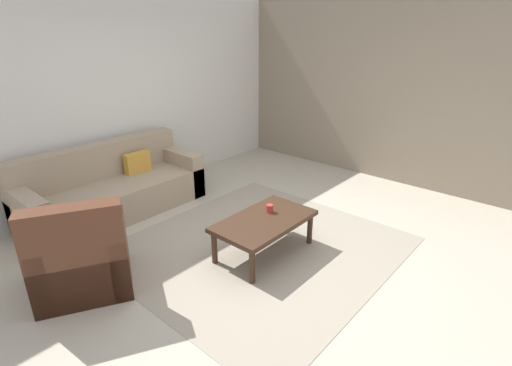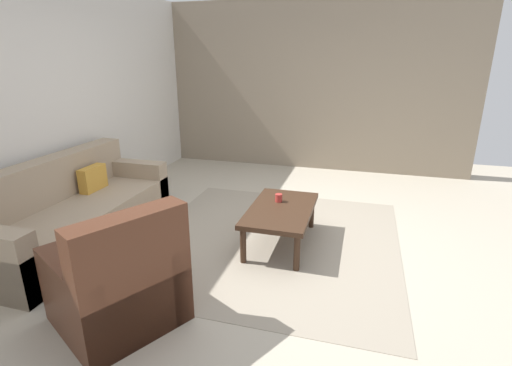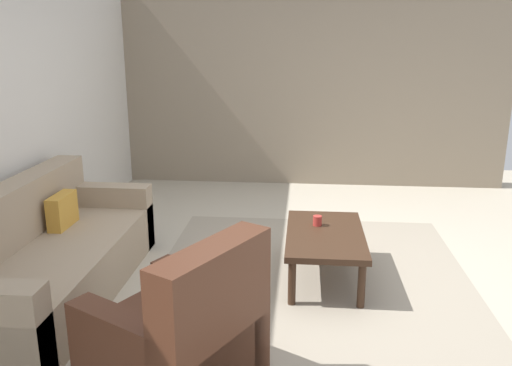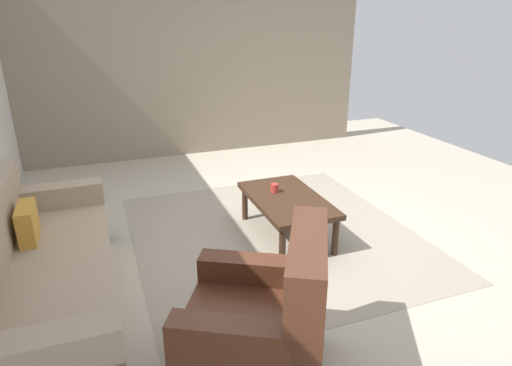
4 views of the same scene
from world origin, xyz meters
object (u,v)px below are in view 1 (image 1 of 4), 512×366
object	(u,v)px
armchair_leather	(83,261)
coffee_table	(264,223)
couch_main	(111,190)
cup	(270,208)

from	to	relation	value
armchair_leather	coffee_table	xyz separation A→B (m)	(1.58, -0.84, 0.05)
couch_main	cup	bearing A→B (deg)	-72.19
couch_main	cup	size ratio (longest dim) A/B	26.84
armchair_leather	cup	size ratio (longest dim) A/B	12.70
armchair_leather	coffee_table	world-z (taller)	armchair_leather
couch_main	coffee_table	distance (m)	2.27
cup	armchair_leather	bearing A→B (deg)	155.88
armchair_leather	cup	distance (m)	1.91
coffee_table	cup	size ratio (longest dim) A/B	12.86
couch_main	armchair_leather	bearing A→B (deg)	-127.80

